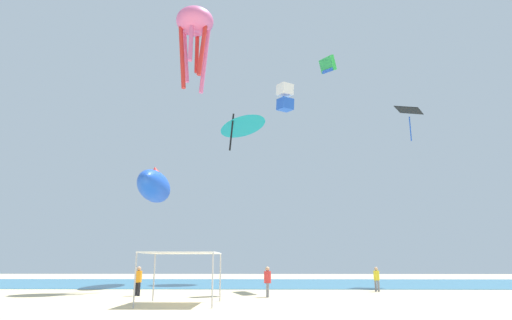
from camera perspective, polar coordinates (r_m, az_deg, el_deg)
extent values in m
cube|color=beige|center=(15.84, -0.22, -20.50)|extent=(110.00, 110.00, 0.10)
cube|color=teal|center=(40.19, 0.64, -16.17)|extent=(110.00, 18.22, 0.03)
cylinder|color=#B2B2B7|center=(19.43, -15.91, -15.21)|extent=(0.07, 0.07, 2.26)
cylinder|color=#B2B2B7|center=(18.76, -5.84, -15.72)|extent=(0.07, 0.07, 2.26)
cylinder|color=#B2B2B7|center=(22.51, -13.50, -15.05)|extent=(0.07, 0.07, 2.26)
cylinder|color=#B2B2B7|center=(21.94, -4.81, -15.41)|extent=(0.07, 0.07, 2.26)
cube|color=white|center=(20.58, -9.89, -12.16)|extent=(3.37, 3.27, 0.06)
cylinder|color=black|center=(26.12, -15.41, -16.35)|extent=(0.15, 0.15, 0.74)
cylinder|color=black|center=(26.37, -15.71, -16.30)|extent=(0.15, 0.15, 0.74)
cylinder|color=orange|center=(26.22, -15.46, -14.81)|extent=(0.39, 0.39, 0.65)
sphere|color=tan|center=(26.21, -15.40, -13.84)|extent=(0.24, 0.24, 0.24)
cylinder|color=slate|center=(24.32, 1.58, -17.05)|extent=(0.15, 0.15, 0.74)
cylinder|color=slate|center=(24.61, 1.55, -17.01)|extent=(0.15, 0.15, 0.74)
cylinder|color=red|center=(24.43, 1.55, -15.41)|extent=(0.39, 0.39, 0.65)
sphere|color=tan|center=(24.42, 1.55, -14.37)|extent=(0.24, 0.24, 0.24)
cylinder|color=slate|center=(30.08, 15.74, -15.92)|extent=(0.14, 0.14, 0.71)
cylinder|color=slate|center=(29.86, 16.09, -15.92)|extent=(0.14, 0.14, 0.71)
cylinder|color=yellow|center=(29.94, 15.83, -14.65)|extent=(0.37, 0.37, 0.62)
sphere|color=tan|center=(29.94, 15.78, -13.84)|extent=(0.23, 0.23, 0.23)
cube|color=green|center=(35.62, 9.53, 12.46)|extent=(0.94, 3.96, 2.41)
cube|color=blue|center=(35.39, 9.56, 11.70)|extent=(0.48, 3.04, 1.33)
ellipsoid|color=pink|center=(36.46, -8.18, 17.89)|extent=(3.28, 3.28, 2.16)
cylinder|color=pink|center=(34.53, -8.71, 15.36)|extent=(0.37, 0.66, 3.35)
cylinder|color=red|center=(34.50, -7.23, 14.40)|extent=(0.68, 0.58, 4.35)
cylinder|color=pink|center=(35.06, -6.88, 12.99)|extent=(0.82, 0.55, 5.34)
cylinder|color=red|center=(36.09, -7.92, 13.99)|extent=(0.37, 0.66, 3.35)
cylinder|color=pink|center=(35.67, -9.41, 13.49)|extent=(0.68, 0.58, 4.35)
cylinder|color=red|center=(34.66, -9.87, 13.43)|extent=(0.82, 0.55, 5.34)
ellipsoid|color=blue|center=(37.64, -13.45, -3.52)|extent=(3.54, 8.71, 2.77)
cone|color=red|center=(37.88, -13.34, -1.54)|extent=(1.45, 1.36, 1.04)
cube|color=black|center=(39.93, 19.78, 6.30)|extent=(2.81, 2.83, 0.60)
cylinder|color=blue|center=(39.41, 19.97, 3.96)|extent=(0.13, 0.13, 2.19)
cube|color=white|center=(30.10, 3.89, 9.35)|extent=(1.26, 1.28, 0.86)
cube|color=blue|center=(29.70, 3.93, 7.43)|extent=(1.26, 1.28, 0.86)
cone|color=teal|center=(41.74, -1.88, 4.97)|extent=(6.07, 6.06, 2.09)
cylinder|color=black|center=(39.73, -3.28, 3.77)|extent=(0.54, 0.38, 3.53)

